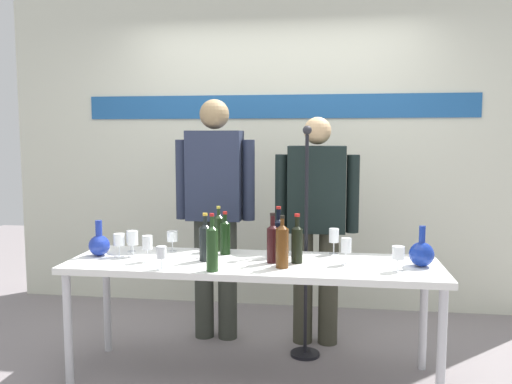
{
  "coord_description": "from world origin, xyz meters",
  "views": [
    {
      "loc": [
        0.46,
        -3.1,
        1.5
      ],
      "look_at": [
        0.0,
        0.15,
        1.15
      ],
      "focal_mm": 36.87,
      "sensor_mm": 36.0,
      "label": 1
    }
  ],
  "objects_px": {
    "wine_bottle_4": "(278,236)",
    "wine_glass_left_2": "(172,237)",
    "wine_glass_left_0": "(147,243)",
    "wine_glass_left_3": "(119,240)",
    "wine_glass_right_0": "(398,253)",
    "display_table": "(253,271)",
    "wine_glass_right_2": "(334,236)",
    "wine_bottle_5": "(297,242)",
    "wine_bottle_7": "(205,241)",
    "wine_bottle_3": "(219,231)",
    "wine_bottle_6": "(272,242)",
    "wine_glass_left_1": "(161,253)",
    "wine_bottle_2": "(225,236)",
    "wine_glass_right_1": "(346,246)",
    "wine_bottle_0": "(212,247)",
    "wine_glass_left_5": "(131,237)",
    "decanter_blue_left": "(99,244)",
    "microphone_stand": "(306,280)",
    "decanter_blue_right": "(422,253)",
    "wine_glass_left_4": "(133,239)",
    "wine_bottle_1": "(282,245)",
    "presenter_left": "(215,204)",
    "presenter_right": "(316,217)"
  },
  "relations": [
    {
      "from": "wine_glass_left_2",
      "to": "wine_glass_right_0",
      "type": "distance_m",
      "value": 1.45
    },
    {
      "from": "wine_glass_left_3",
      "to": "wine_bottle_3",
      "type": "bearing_deg",
      "value": 24.64
    },
    {
      "from": "wine_bottle_5",
      "to": "wine_bottle_7",
      "type": "xyz_separation_m",
      "value": [
        -0.56,
        -0.02,
        -0.0
      ]
    },
    {
      "from": "wine_bottle_5",
      "to": "wine_glass_left_3",
      "type": "distance_m",
      "value": 1.12
    },
    {
      "from": "wine_bottle_2",
      "to": "wine_glass_left_2",
      "type": "height_order",
      "value": "wine_bottle_2"
    },
    {
      "from": "wine_glass_left_2",
      "to": "wine_glass_left_3",
      "type": "xyz_separation_m",
      "value": [
        -0.28,
        -0.2,
        0.01
      ]
    },
    {
      "from": "wine_glass_left_3",
      "to": "wine_glass_left_5",
      "type": "distance_m",
      "value": 0.15
    },
    {
      "from": "wine_bottle_6",
      "to": "wine_glass_left_0",
      "type": "distance_m",
      "value": 0.76
    },
    {
      "from": "decanter_blue_right",
      "to": "wine_glass_left_0",
      "type": "relative_size",
      "value": 1.5
    },
    {
      "from": "wine_bottle_2",
      "to": "wine_glass_left_2",
      "type": "bearing_deg",
      "value": 174.1
    },
    {
      "from": "wine_glass_left_0",
      "to": "wine_glass_left_3",
      "type": "distance_m",
      "value": 0.24
    },
    {
      "from": "wine_glass_right_1",
      "to": "wine_bottle_0",
      "type": "bearing_deg",
      "value": -160.64
    },
    {
      "from": "wine_bottle_1",
      "to": "wine_bottle_3",
      "type": "relative_size",
      "value": 1.03
    },
    {
      "from": "wine_glass_left_2",
      "to": "wine_bottle_1",
      "type": "bearing_deg",
      "value": -23.94
    },
    {
      "from": "wine_bottle_7",
      "to": "wine_glass_right_2",
      "type": "relative_size",
      "value": 1.77
    },
    {
      "from": "decanter_blue_left",
      "to": "microphone_stand",
      "type": "distance_m",
      "value": 1.38
    },
    {
      "from": "display_table",
      "to": "wine_glass_right_2",
      "type": "xyz_separation_m",
      "value": [
        0.49,
        0.27,
        0.18
      ]
    },
    {
      "from": "wine_glass_left_2",
      "to": "microphone_stand",
      "type": "bearing_deg",
      "value": 11.34
    },
    {
      "from": "wine_bottle_1",
      "to": "wine_glass_left_5",
      "type": "xyz_separation_m",
      "value": [
        -1.02,
        0.29,
        -0.04
      ]
    },
    {
      "from": "wine_bottle_3",
      "to": "wine_bottle_6",
      "type": "relative_size",
      "value": 0.98
    },
    {
      "from": "wine_bottle_3",
      "to": "wine_glass_right_2",
      "type": "relative_size",
      "value": 1.79
    },
    {
      "from": "wine_bottle_3",
      "to": "wine_glass_left_5",
      "type": "xyz_separation_m",
      "value": [
        -0.56,
        -0.11,
        -0.03
      ]
    },
    {
      "from": "decanter_blue_left",
      "to": "microphone_stand",
      "type": "height_order",
      "value": "microphone_stand"
    },
    {
      "from": "wine_bottle_3",
      "to": "wine_glass_left_4",
      "type": "height_order",
      "value": "wine_bottle_3"
    },
    {
      "from": "wine_bottle_7",
      "to": "wine_glass_right_1",
      "type": "bearing_deg",
      "value": 1.79
    },
    {
      "from": "wine_bottle_3",
      "to": "wine_glass_left_0",
      "type": "height_order",
      "value": "wine_bottle_3"
    },
    {
      "from": "wine_bottle_2",
      "to": "wine_bottle_5",
      "type": "relative_size",
      "value": 0.93
    },
    {
      "from": "wine_bottle_1",
      "to": "wine_glass_left_5",
      "type": "relative_size",
      "value": 2.14
    },
    {
      "from": "wine_glass_left_0",
      "to": "wine_glass_left_1",
      "type": "height_order",
      "value": "wine_glass_left_0"
    },
    {
      "from": "wine_glass_left_3",
      "to": "wine_glass_right_1",
      "type": "xyz_separation_m",
      "value": [
        1.41,
        -0.0,
        0.01
      ]
    },
    {
      "from": "presenter_right",
      "to": "wine_bottle_1",
      "type": "relative_size",
      "value": 5.33
    },
    {
      "from": "wine_glass_left_0",
      "to": "wine_glass_left_1",
      "type": "bearing_deg",
      "value": -49.71
    },
    {
      "from": "wine_bottle_1",
      "to": "wine_glass_right_1",
      "type": "xyz_separation_m",
      "value": [
        0.37,
        0.13,
        -0.02
      ]
    },
    {
      "from": "presenter_left",
      "to": "wine_glass_left_1",
      "type": "relative_size",
      "value": 13.07
    },
    {
      "from": "wine_bottle_0",
      "to": "wine_bottle_3",
      "type": "xyz_separation_m",
      "value": [
        -0.08,
        0.53,
        -0.01
      ]
    },
    {
      "from": "wine_bottle_4",
      "to": "microphone_stand",
      "type": "xyz_separation_m",
      "value": [
        0.16,
        0.24,
        -0.34
      ]
    },
    {
      "from": "wine_bottle_2",
      "to": "wine_glass_left_3",
      "type": "bearing_deg",
      "value": -165.73
    },
    {
      "from": "wine_glass_right_2",
      "to": "wine_bottle_2",
      "type": "bearing_deg",
      "value": -171.67
    },
    {
      "from": "wine_glass_left_1",
      "to": "wine_glass_left_3",
      "type": "bearing_deg",
      "value": 143.45
    },
    {
      "from": "wine_bottle_5",
      "to": "wine_bottle_6",
      "type": "bearing_deg",
      "value": -175.42
    },
    {
      "from": "wine_glass_left_4",
      "to": "wine_bottle_1",
      "type": "bearing_deg",
      "value": -8.94
    },
    {
      "from": "wine_glass_left_1",
      "to": "wine_glass_right_0",
      "type": "bearing_deg",
      "value": 6.39
    },
    {
      "from": "wine_bottle_5",
      "to": "wine_glass_right_0",
      "type": "height_order",
      "value": "wine_bottle_5"
    },
    {
      "from": "display_table",
      "to": "wine_glass_left_2",
      "type": "xyz_separation_m",
      "value": [
        -0.57,
        0.21,
        0.16
      ]
    },
    {
      "from": "display_table",
      "to": "decanter_blue_right",
      "type": "distance_m",
      "value": 1.0
    },
    {
      "from": "display_table",
      "to": "decanter_blue_right",
      "type": "relative_size",
      "value": 9.36
    },
    {
      "from": "wine_glass_right_0",
      "to": "wine_glass_left_2",
      "type": "bearing_deg",
      "value": 167.08
    },
    {
      "from": "wine_bottle_5",
      "to": "wine_glass_left_1",
      "type": "bearing_deg",
      "value": -160.85
    },
    {
      "from": "wine_glass_left_3",
      "to": "wine_glass_right_0",
      "type": "height_order",
      "value": "wine_glass_left_3"
    },
    {
      "from": "wine_bottle_4",
      "to": "wine_glass_left_2",
      "type": "distance_m",
      "value": 0.71
    }
  ]
}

